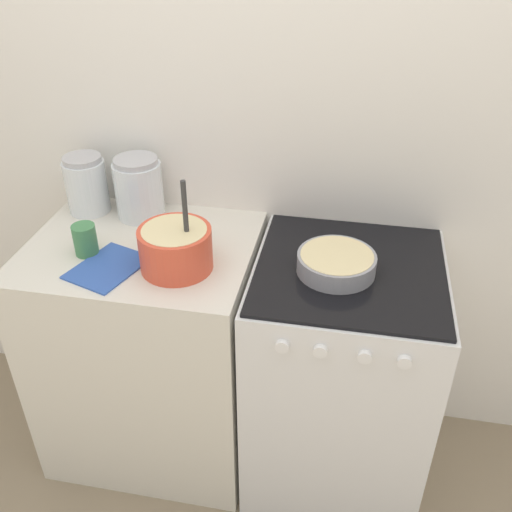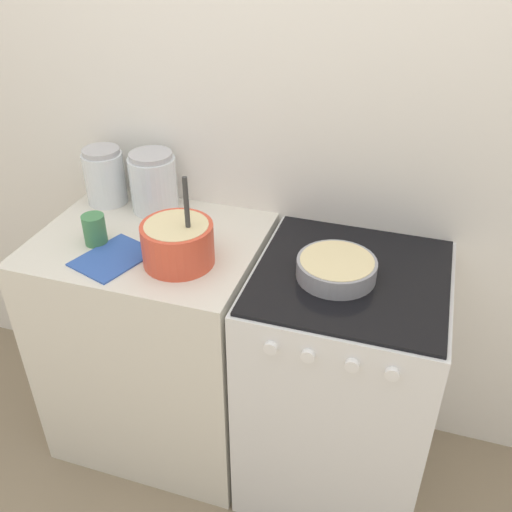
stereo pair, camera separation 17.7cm
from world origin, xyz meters
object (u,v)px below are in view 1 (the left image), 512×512
tin_can (85,240)px  mixing_bowl (176,246)px  storage_jar_left (87,188)px  storage_jar_middle (139,192)px  stove (339,374)px  baking_pan (336,263)px

tin_can → mixing_bowl: bearing=-4.1°
storage_jar_left → storage_jar_middle: storage_jar_middle is taller
stove → tin_can: 1.01m
stove → storage_jar_left: (-0.98, 0.20, 0.56)m
mixing_bowl → baking_pan: bearing=8.0°
stove → mixing_bowl: bearing=-169.5°
storage_jar_left → stove: bearing=-11.8°
mixing_bowl → storage_jar_middle: mixing_bowl is taller
storage_jar_left → storage_jar_middle: size_ratio=0.96×
mixing_bowl → storage_jar_middle: bearing=127.2°
mixing_bowl → storage_jar_middle: (-0.23, 0.30, 0.02)m
stove → storage_jar_middle: 0.98m
mixing_bowl → baking_pan: size_ratio=1.24×
storage_jar_middle → tin_can: storage_jar_middle is taller
stove → storage_jar_left: storage_jar_left is taller
mixing_bowl → tin_can: (-0.32, 0.02, -0.03)m
mixing_bowl → storage_jar_left: (-0.43, 0.30, 0.01)m
storage_jar_middle → baking_pan: bearing=-17.9°
baking_pan → storage_jar_middle: size_ratio=1.10×
stove → tin_can: tin_can is taller
mixing_bowl → storage_jar_left: bearing=144.9°
tin_can → baking_pan: bearing=3.4°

